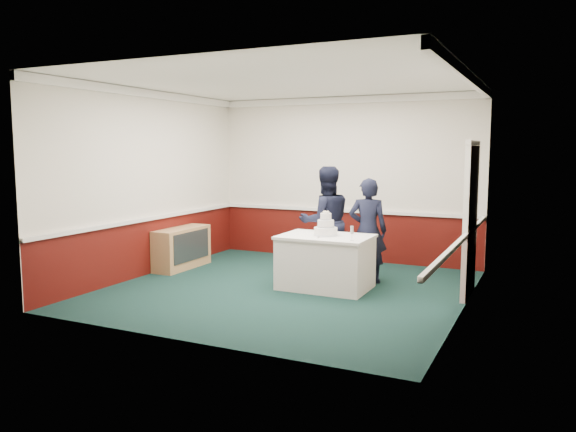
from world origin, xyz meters
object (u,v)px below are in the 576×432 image
at_px(wedding_cake, 326,228).
at_px(person_man, 326,222).
at_px(champagne_flute, 352,231).
at_px(person_woman, 368,230).
at_px(cake_table, 325,262).
at_px(cake_knife, 319,237).
at_px(sideboard, 182,248).

xyz_separation_m(wedding_cake, person_man, (-0.28, 0.71, -0.01)).
xyz_separation_m(champagne_flute, person_man, (-0.78, 0.99, -0.04)).
bearing_deg(person_woman, cake_table, 44.29).
bearing_deg(cake_table, person_woman, 55.95).
bearing_deg(wedding_cake, cake_knife, -98.53).
bearing_deg(person_woman, cake_knife, 49.44).
bearing_deg(person_woman, person_man, -16.63).
bearing_deg(person_woman, champagne_flute, 82.07).
distance_m(sideboard, wedding_cake, 2.83).
bearing_deg(person_man, wedding_cake, 74.05).
distance_m(cake_knife, person_woman, 0.97).
height_order(wedding_cake, champagne_flute, wedding_cake).
xyz_separation_m(cake_table, person_man, (-0.28, 0.71, 0.49)).
bearing_deg(person_man, cake_table, 74.05).
xyz_separation_m(sideboard, cake_table, (2.77, -0.26, 0.05)).
bearing_deg(cake_knife, wedding_cake, 66.00).
height_order(sideboard, wedding_cake, wedding_cake).
bearing_deg(champagne_flute, person_woman, 93.73).
bearing_deg(wedding_cake, cake_table, -90.00).
distance_m(wedding_cake, person_man, 0.77).
relative_size(cake_knife, person_man, 0.12).
bearing_deg(sideboard, cake_table, -5.45).
bearing_deg(wedding_cake, person_man, 111.54).
bearing_deg(wedding_cake, champagne_flute, -29.25).
bearing_deg(cake_table, sideboard, 174.55).
height_order(sideboard, cake_knife, cake_knife).
relative_size(person_man, person_woman, 1.10).
distance_m(wedding_cake, champagne_flute, 0.57).
distance_m(champagne_flute, person_woman, 0.94).
xyz_separation_m(cake_table, person_woman, (0.44, 0.65, 0.41)).
relative_size(sideboard, champagne_flute, 5.85).
height_order(cake_knife, champagne_flute, champagne_flute).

